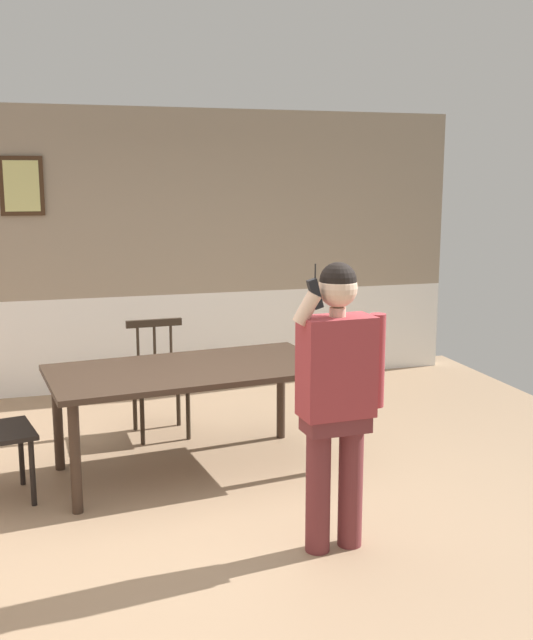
% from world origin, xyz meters
% --- Properties ---
extents(ground_plane, '(6.99, 6.99, 0.00)m').
position_xyz_m(ground_plane, '(0.00, 0.00, 0.00)').
color(ground_plane, '#9E7F60').
extents(room_back_partition, '(6.35, 0.17, 2.76)m').
position_xyz_m(room_back_partition, '(-0.00, 3.15, 1.33)').
color(room_back_partition, gray).
rests_on(room_back_partition, ground_plane).
extents(dining_table, '(2.06, 1.20, 0.77)m').
position_xyz_m(dining_table, '(-0.05, 0.79, 0.69)').
color(dining_table, '#38281E').
rests_on(dining_table, ground_plane).
extents(chair_by_doorway, '(0.48, 0.48, 0.93)m').
position_xyz_m(chair_by_doorway, '(-0.15, 1.67, 0.45)').
color(chair_by_doorway, '#2D2319').
rests_on(chair_by_doorway, ground_plane).
extents(person_figure, '(0.56, 0.24, 1.64)m').
position_xyz_m(person_figure, '(0.51, -0.59, 0.94)').
color(person_figure, brown).
rests_on(person_figure, ground_plane).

